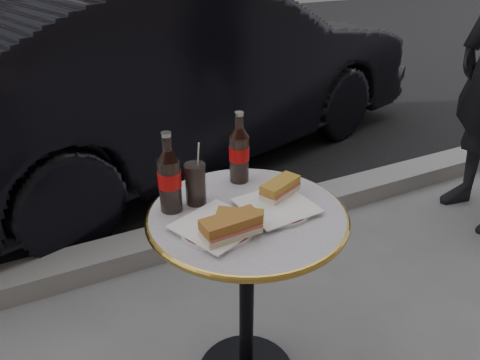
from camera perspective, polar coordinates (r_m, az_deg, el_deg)
name	(u,v)px	position (r m, az deg, el deg)	size (l,w,h in m)	color
asphalt_road	(59,71)	(6.28, -21.20, 12.30)	(40.00, 8.00, 0.00)	black
curb	(168,242)	(2.51, -8.81, -7.49)	(40.00, 0.20, 0.12)	gray
bistro_table	(247,303)	(1.65, 0.80, -14.78)	(0.62, 0.62, 0.73)	#BAB2C4
plate_left	(217,228)	(1.35, -2.81, -5.81)	(0.22, 0.22, 0.01)	silver
plate_right	(277,207)	(1.45, 4.47, -3.36)	(0.22, 0.22, 0.01)	silver
sandwich_left_a	(231,227)	(1.29, -1.12, -5.80)	(0.17, 0.08, 0.06)	#A16228
sandwich_left_b	(240,220)	(1.33, -0.01, -4.93)	(0.13, 0.06, 0.05)	olive
sandwich_right	(280,189)	(1.49, 4.91, -1.06)	(0.14, 0.07, 0.05)	#AE792C
cola_bottle_left	(169,172)	(1.40, -8.65, 0.92)	(0.07, 0.07, 0.26)	black
cola_bottle_right	(239,147)	(1.56, -0.10, 4.01)	(0.07, 0.07, 0.25)	black
cola_glass	(196,184)	(1.45, -5.44, -0.46)	(0.07, 0.07, 0.14)	black
parked_car	(180,71)	(3.37, -7.27, 12.99)	(3.88, 1.35, 1.28)	black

